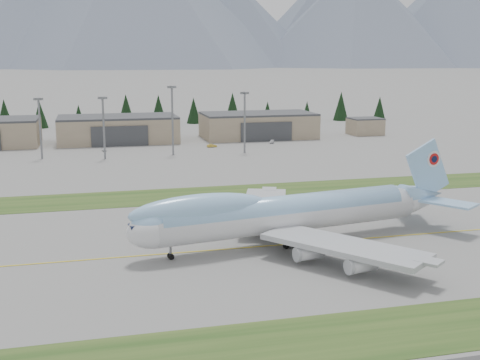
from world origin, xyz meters
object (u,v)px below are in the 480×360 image
object	(u,v)px
service_vehicle_a	(104,151)
hangar_center	(118,129)
service_vehicle_b	(212,147)
hangar_right	(258,125)
service_vehicle_c	(272,143)
boeing_747_freighter	(287,213)

from	to	relation	value
service_vehicle_a	hangar_center	bearing A→B (deg)	69.68
hangar_center	service_vehicle_b	distance (m)	42.58
hangar_right	service_vehicle_c	distance (m)	19.66
hangar_right	service_vehicle_c	world-z (taller)	hangar_right
hangar_center	service_vehicle_b	xyz separation A→B (m)	(34.58, -24.24, -5.39)
service_vehicle_a	service_vehicle_b	xyz separation A→B (m)	(41.06, 0.21, 0.00)
hangar_right	service_vehicle_a	world-z (taller)	hangar_right
boeing_747_freighter	service_vehicle_a	bearing A→B (deg)	94.40
boeing_747_freighter	hangar_center	xyz separation A→B (m)	(-23.75, 149.31, -0.59)
boeing_747_freighter	service_vehicle_a	xyz separation A→B (m)	(-30.22, 124.86, -5.98)
service_vehicle_a	service_vehicle_c	world-z (taller)	service_vehicle_c
service_vehicle_b	service_vehicle_c	xyz separation A→B (m)	(26.06, 5.34, 0.00)
boeing_747_freighter	hangar_right	size ratio (longest dim) A/B	1.44
hangar_right	service_vehicle_c	bearing A→B (deg)	-88.04
service_vehicle_a	boeing_747_freighter	bearing A→B (deg)	-81.88
hangar_right	boeing_747_freighter	bearing A→B (deg)	-103.65
boeing_747_freighter	hangar_center	world-z (taller)	boeing_747_freighter
boeing_747_freighter	service_vehicle_b	size ratio (longest dim) A/B	17.57
boeing_747_freighter	service_vehicle_c	distance (m)	135.67
service_vehicle_c	service_vehicle_b	bearing A→B (deg)	-147.39
hangar_center	service_vehicle_a	world-z (taller)	hangar_center
hangar_center	service_vehicle_a	size ratio (longest dim) A/B	13.26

